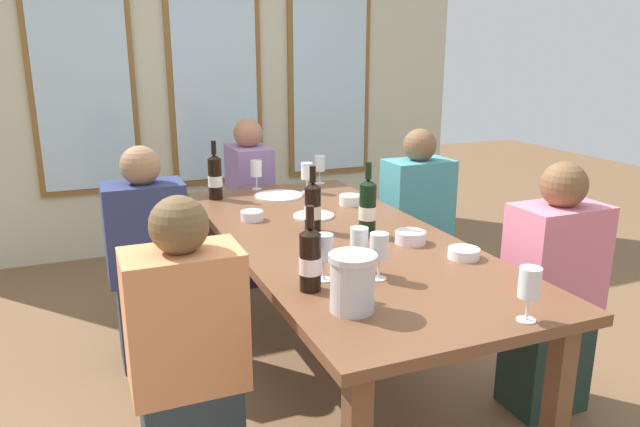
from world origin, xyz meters
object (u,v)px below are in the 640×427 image
white_plate_0 (314,216)px  tasting_bowl_2 (464,253)px  seated_person_3 (551,296)px  seated_person_0 (148,263)px  wine_bottle_1 (368,207)px  wine_glass_2 (320,164)px  wine_glass_3 (256,169)px  white_plate_1 (279,196)px  tasting_bowl_1 (252,216)px  wine_bottle_2 (313,207)px  seated_person_2 (188,364)px  seated_person_4 (250,206)px  metal_pitcher (352,282)px  seated_person_1 (416,227)px  tasting_bowl_3 (410,237)px  wine_bottle_0 (310,259)px  tasting_bowl_0 (350,200)px  wine_bottle_3 (215,177)px  dining_table (338,251)px  wine_glass_0 (359,241)px  wine_glass_5 (324,250)px  wine_glass_1 (379,247)px  wine_glass_6 (530,284)px  wine_glass_4 (307,172)px

white_plate_0 → tasting_bowl_2: tasting_bowl_2 is taller
seated_person_3 → seated_person_0: bearing=145.0°
white_plate_0 → wine_bottle_1: size_ratio=0.61×
wine_glass_2 → wine_glass_3: bearing=-179.8°
white_plate_1 → tasting_bowl_1: tasting_bowl_1 is taller
wine_bottle_2 → seated_person_2: (-0.69, -0.60, -0.33)m
wine_bottle_2 → wine_glass_2: (0.41, 0.91, 0.01)m
wine_bottle_2 → seated_person_4: size_ratio=0.27×
metal_pitcher → seated_person_2: bearing=154.1°
seated_person_1 → seated_person_3: (0.00, -1.10, 0.00)m
white_plate_1 → tasting_bowl_3: bearing=-75.7°
wine_bottle_0 → tasting_bowl_0: (0.63, 1.00, -0.09)m
wine_bottle_3 → tasting_bowl_0: wine_bottle_3 is taller
wine_bottle_0 → tasting_bowl_0: 1.18m
dining_table → wine_bottle_3: (-0.35, 0.87, 0.20)m
wine_bottle_1 → wine_glass_3: wine_bottle_1 is taller
tasting_bowl_0 → wine_glass_2: (0.05, 0.55, 0.09)m
wine_glass_3 → seated_person_3: seated_person_3 is taller
white_plate_0 → wine_glass_0: 0.79m
white_plate_0 → wine_bottle_0: 0.94m
wine_glass_2 → tasting_bowl_3: bearing=-94.0°
white_plate_0 → wine_bottle_1: 0.41m
tasting_bowl_1 → wine_glass_5: bearing=-88.6°
seated_person_4 → tasting_bowl_2: bearing=-79.7°
wine_glass_1 → wine_glass_2: (0.41, 1.55, 0.00)m
metal_pitcher → wine_glass_6: size_ratio=1.09×
tasting_bowl_1 → seated_person_3: bearing=-40.7°
wine_bottle_2 → wine_glass_6: (0.26, -1.12, 0.01)m
wine_glass_2 → wine_bottle_1: bearing=-101.1°
white_plate_0 → wine_bottle_0: size_ratio=0.67×
seated_person_1 → white_plate_0: bearing=-161.6°
seated_person_0 → wine_glass_4: bearing=15.8°
dining_table → white_plate_0: 0.34m
tasting_bowl_3 → wine_glass_4: 1.05m
metal_pitcher → tasting_bowl_1: metal_pitcher is taller
tasting_bowl_0 → metal_pitcher: bearing=-115.0°
wine_glass_2 → wine_glass_6: (-0.15, -2.03, 0.00)m
tasting_bowl_2 → white_plate_0: bearing=112.5°
white_plate_0 → seated_person_4: size_ratio=0.18×
seated_person_1 → wine_glass_1: bearing=-127.3°
wine_bottle_2 → wine_bottle_0: bearing=-112.5°
tasting_bowl_2 → wine_glass_4: size_ratio=0.73×
wine_bottle_2 → tasting_bowl_1: (-0.21, 0.28, -0.09)m
wine_bottle_0 → seated_person_2: (-0.43, 0.03, -0.33)m
tasting_bowl_2 → seated_person_0: 1.53m
wine_glass_3 → seated_person_4: bearing=80.0°
wine_bottle_0 → seated_person_3: bearing=0.6°
tasting_bowl_2 → wine_bottle_2: bearing=126.8°
metal_pitcher → wine_bottle_0: bearing=106.8°
white_plate_1 → seated_person_4: 0.67m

